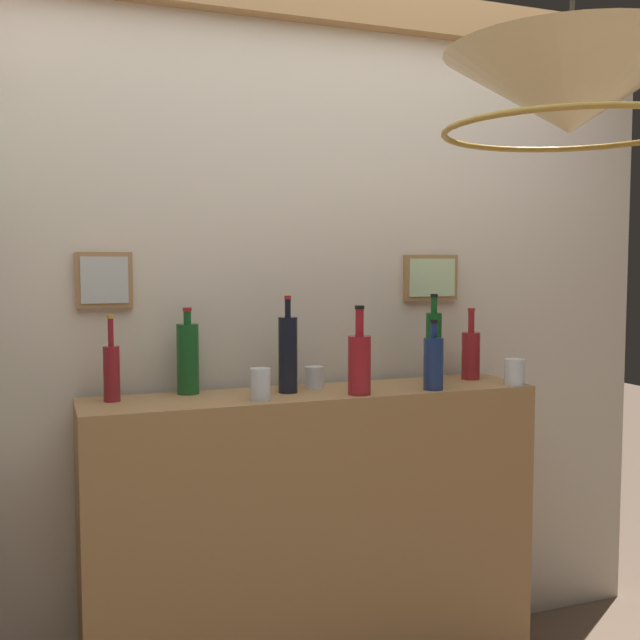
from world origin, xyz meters
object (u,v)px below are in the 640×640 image
liquor_bottle_rye (471,354)px  glass_tumbler_rocks (514,372)px  glass_tumbler_highball (260,384)px  liquor_bottle_bourbon (188,358)px  liquor_bottle_gin (434,346)px  liquor_bottle_vermouth (112,371)px  liquor_bottle_brandy (288,354)px  glass_tumbler_shot (314,377)px  liquor_bottle_port (433,362)px  pendant_lamp (570,95)px  liquor_bottle_vodka (359,362)px

liquor_bottle_rye → glass_tumbler_rocks: liquor_bottle_rye is taller
glass_tumbler_rocks → glass_tumbler_highball: size_ratio=0.92×
liquor_bottle_bourbon → liquor_bottle_gin: bearing=-5.9°
liquor_bottle_vermouth → liquor_bottle_gin: bearing=-1.9°
liquor_bottle_brandy → glass_tumbler_shot: bearing=26.6°
liquor_bottle_rye → liquor_bottle_port: size_ratio=1.10×
liquor_bottle_brandy → liquor_bottle_bourbon: size_ratio=1.13×
glass_tumbler_rocks → liquor_bottle_rye: bearing=112.0°
liquor_bottle_brandy → pendant_lamp: 1.20m
liquor_bottle_vermouth → glass_tumbler_shot: liquor_bottle_vermouth is taller
liquor_bottle_rye → glass_tumbler_highball: size_ratio=2.60×
liquor_bottle_bourbon → liquor_bottle_rye: bearing=-3.1°
liquor_bottle_vermouth → glass_tumbler_rocks: 1.40m
liquor_bottle_gin → glass_tumbler_highball: 0.70m
liquor_bottle_port → liquor_bottle_vermouth: bearing=171.2°
liquor_bottle_bourbon → pendant_lamp: 1.42m
liquor_bottle_vermouth → liquor_bottle_rye: 1.32m
liquor_bottle_vermouth → glass_tumbler_shot: size_ratio=3.65×
liquor_bottle_brandy → liquor_bottle_rye: (0.74, 0.04, -0.04)m
pendant_lamp → liquor_bottle_gin: bearing=84.2°
liquor_bottle_gin → glass_tumbler_shot: 0.46m
liquor_bottle_vodka → pendant_lamp: pendant_lamp is taller
liquor_bottle_port → pendant_lamp: bearing=-91.0°
liquor_bottle_brandy → glass_tumbler_rocks: size_ratio=3.47×
liquor_bottle_vermouth → liquor_bottle_port: 1.08m
liquor_bottle_bourbon → glass_tumbler_shot: 0.45m
pendant_lamp → glass_tumbler_highball: bearing=130.3°
liquor_bottle_vodka → glass_tumbler_shot: (-0.10, 0.18, -0.07)m
liquor_bottle_brandy → liquor_bottle_bourbon: (-0.32, 0.10, -0.01)m
liquor_bottle_vermouth → glass_tumbler_rocks: bearing=-7.4°
pendant_lamp → liquor_bottle_brandy: bearing=120.2°
liquor_bottle_rye → glass_tumbler_shot: size_ratio=3.56×
liquor_bottle_brandy → liquor_bottle_vodka: size_ratio=1.10×
glass_tumbler_highball → glass_tumbler_shot: (0.24, 0.17, -0.01)m
glass_tumbler_shot → liquor_bottle_vodka: bearing=-61.5°
liquor_bottle_gin → pendant_lamp: bearing=-95.8°
liquor_bottle_rye → glass_tumbler_rocks: size_ratio=2.84×
liquor_bottle_vodka → glass_tumbler_rocks: 0.61m
glass_tumbler_shot → glass_tumbler_rocks: bearing=-15.8°
liquor_bottle_rye → glass_tumbler_highball: 0.88m
glass_tumbler_shot → pendant_lamp: bearing=-67.7°
liquor_bottle_brandy → liquor_bottle_port: bearing=-14.0°
liquor_bottle_rye → glass_tumbler_rocks: (0.07, -0.18, -0.05)m
liquor_bottle_vodka → pendant_lamp: (0.27, -0.70, 0.75)m
liquor_bottle_vodka → glass_tumbler_shot: size_ratio=3.94×
liquor_bottle_vermouth → liquor_bottle_rye: liquor_bottle_vermouth is taller
liquor_bottle_port → glass_tumbler_rocks: bearing=-3.0°
glass_tumbler_highball → glass_tumbler_shot: bearing=34.1°
liquor_bottle_brandy → liquor_bottle_gin: size_ratio=1.01×
liquor_bottle_bourbon → liquor_bottle_brandy: bearing=-16.6°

